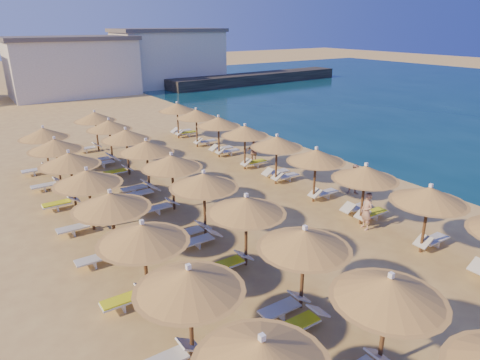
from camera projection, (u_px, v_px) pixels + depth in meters
ground at (290, 233)px, 19.15m from camera, size 220.00×220.00×0.00m
jetty at (257, 78)px, 66.48m from camera, size 30.16×5.48×1.50m
hotel_blocks at (71, 65)px, 55.28m from camera, size 47.61×10.54×8.10m
parasol_row_east at (316, 156)px, 21.64m from camera, size 3.02×34.83×2.99m
parasol_row_west at (204, 181)px, 18.24m from camera, size 3.02×34.83×2.99m
parasol_row_inland at (98, 189)px, 17.37m from camera, size 3.02×25.29×2.99m
loungers at (236, 215)px, 20.09m from camera, size 13.71×33.28×0.66m
beachgoer_b at (355, 180)px, 23.22m from camera, size 1.03×1.01×1.68m
beachgoer_c at (253, 152)px, 28.17m from camera, size 0.90×0.99×1.62m
beachgoer_a at (367, 211)px, 19.23m from camera, size 0.55×0.72×1.75m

